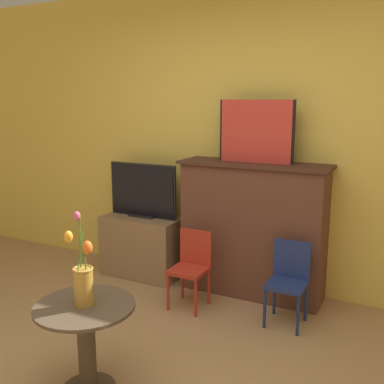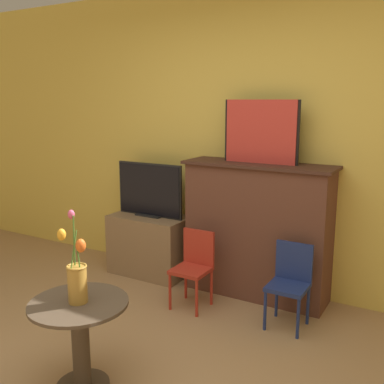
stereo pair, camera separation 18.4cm
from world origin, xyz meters
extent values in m
cube|color=#EAC651|center=(0.00, 2.13, 1.35)|extent=(8.00, 0.06, 2.70)
cube|color=brown|center=(0.12, 1.92, 0.59)|extent=(1.23, 0.37, 1.18)
cube|color=#43271C|center=(0.12, 1.91, 1.16)|extent=(1.29, 0.41, 0.02)
cube|color=black|center=(0.12, 1.93, 1.44)|extent=(0.65, 0.02, 0.52)
cube|color=red|center=(0.12, 1.92, 1.44)|extent=(0.61, 0.02, 0.52)
cube|color=olive|center=(-0.98, 1.86, 0.29)|extent=(0.76, 0.44, 0.59)
cube|color=black|center=(-0.98, 1.86, 0.59)|extent=(0.27, 0.12, 0.01)
cube|color=black|center=(-0.98, 1.87, 0.84)|extent=(0.72, 0.02, 0.52)
cube|color=black|center=(-0.98, 1.86, 0.84)|extent=(0.69, 0.02, 0.49)
cylinder|color=#B22D1E|center=(-0.38, 1.28, 0.15)|extent=(0.02, 0.02, 0.31)
cylinder|color=#B22D1E|center=(-0.12, 1.28, 0.15)|extent=(0.02, 0.02, 0.31)
cylinder|color=#B22D1E|center=(-0.38, 1.53, 0.15)|extent=(0.02, 0.02, 0.31)
cylinder|color=#B22D1E|center=(-0.12, 1.53, 0.15)|extent=(0.02, 0.02, 0.31)
cube|color=#B22D1E|center=(-0.25, 1.41, 0.32)|extent=(0.29, 0.29, 0.03)
cube|color=#B22D1E|center=(-0.25, 1.54, 0.49)|extent=(0.29, 0.02, 0.30)
cylinder|color=navy|center=(0.42, 1.35, 0.15)|extent=(0.02, 0.02, 0.31)
cylinder|color=navy|center=(0.67, 1.35, 0.15)|extent=(0.02, 0.02, 0.31)
cylinder|color=navy|center=(0.42, 1.61, 0.15)|extent=(0.02, 0.02, 0.31)
cylinder|color=navy|center=(0.67, 1.61, 0.15)|extent=(0.02, 0.02, 0.31)
cube|color=navy|center=(0.55, 1.48, 0.32)|extent=(0.29, 0.29, 0.03)
cube|color=navy|center=(0.55, 1.61, 0.49)|extent=(0.29, 0.02, 0.30)
cylinder|color=#4C3D2D|center=(-0.28, 0.16, 0.26)|extent=(0.10, 0.10, 0.53)
cylinder|color=#4C3D2D|center=(-0.28, 0.16, 0.54)|extent=(0.58, 0.58, 0.02)
cylinder|color=#B78433|center=(-0.28, 0.16, 0.66)|extent=(0.11, 0.11, 0.22)
torus|color=#B78433|center=(-0.28, 0.16, 0.77)|extent=(0.12, 0.12, 0.01)
cylinder|color=#477A2D|center=(-0.28, 0.14, 0.84)|extent=(0.02, 0.07, 0.29)
ellipsoid|color=orange|center=(-0.29, 0.08, 0.98)|extent=(0.05, 0.05, 0.07)
cylinder|color=#477A2D|center=(-0.30, 0.17, 0.88)|extent=(0.03, 0.02, 0.37)
ellipsoid|color=#E0517A|center=(-0.32, 0.18, 1.06)|extent=(0.04, 0.04, 0.05)
cylinder|color=#477A2D|center=(-0.26, 0.16, 0.79)|extent=(0.03, 0.01, 0.21)
ellipsoid|color=orange|center=(-0.24, 0.17, 0.90)|extent=(0.06, 0.06, 0.08)
camera|label=1|loc=(1.34, -1.69, 1.70)|focal=42.00mm
camera|label=2|loc=(1.50, -1.60, 1.70)|focal=42.00mm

